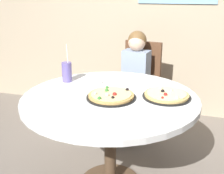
# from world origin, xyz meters

# --- Properties ---
(dining_table) EXTENTS (1.25, 1.25, 0.75)m
(dining_table) POSITION_xyz_m (0.00, 0.00, 0.66)
(dining_table) COLOR white
(dining_table) RESTS_ON ground_plane
(chair_wooden) EXTENTS (0.47, 0.47, 0.95)m
(chair_wooden) POSITION_xyz_m (0.02, 1.04, 0.53)
(chair_wooden) COLOR brown
(chair_wooden) RESTS_ON ground_plane
(diner_child) EXTENTS (0.32, 0.43, 1.08)m
(diner_child) POSITION_xyz_m (-0.01, 0.86, 0.48)
(diner_child) COLOR #3F4766
(diner_child) RESTS_ON ground_plane
(pizza_veggie) EXTENTS (0.35, 0.35, 0.05)m
(pizza_veggie) POSITION_xyz_m (0.02, -0.04, 0.77)
(pizza_veggie) COLOR black
(pizza_veggie) RESTS_ON dining_table
(pizza_cheese) EXTENTS (0.34, 0.34, 0.05)m
(pizza_cheese) POSITION_xyz_m (0.39, 0.08, 0.77)
(pizza_cheese) COLOR black
(pizza_cheese) RESTS_ON dining_table
(soda_cup) EXTENTS (0.08, 0.08, 0.31)m
(soda_cup) POSITION_xyz_m (-0.43, 0.22, 0.83)
(soda_cup) COLOR #6659A5
(soda_cup) RESTS_ON dining_table
(plate_small) EXTENTS (0.18, 0.18, 0.01)m
(plate_small) POSITION_xyz_m (-0.23, 0.26, 0.76)
(plate_small) COLOR white
(plate_small) RESTS_ON dining_table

